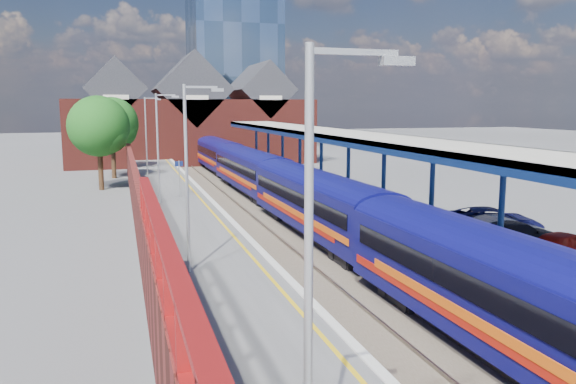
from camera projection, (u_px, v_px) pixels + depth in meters
name	position (u px, v px, depth m)	size (l,w,h in m)	color
ground	(234.00, 195.00, 45.98)	(240.00, 240.00, 0.00)	#5B5B5E
ballast_bed	(264.00, 217.00, 36.51)	(6.00, 76.00, 0.06)	#473D33
rails	(264.00, 216.00, 36.49)	(4.51, 76.00, 0.14)	slate
left_platform	(179.00, 215.00, 34.87)	(5.00, 76.00, 1.00)	#565659
right_platform	(350.00, 206.00, 38.14)	(6.00, 76.00, 1.00)	#565659
coping_left	(216.00, 205.00, 35.46)	(0.30, 76.00, 0.05)	silver
coping_right	(310.00, 200.00, 37.25)	(0.30, 76.00, 0.05)	silver
yellow_line	(207.00, 206.00, 35.29)	(0.14, 76.00, 0.01)	yellow
train	(277.00, 181.00, 38.67)	(3.06, 65.94, 3.45)	#0C0C57
canopy	(333.00, 134.00, 39.11)	(4.50, 52.00, 4.48)	navy
lamp_post_a	(318.00, 276.00, 7.44)	(1.48, 0.18, 7.00)	#A5A8AA
lamp_post_b	(190.00, 167.00, 20.69)	(1.48, 0.18, 7.00)	#A5A8AA
lamp_post_c	(160.00, 141.00, 35.84)	(1.48, 0.18, 7.00)	#A5A8AA
lamp_post_d	(147.00, 131.00, 50.99)	(1.48, 0.18, 7.00)	#A5A8AA
platform_sign	(179.00, 173.00, 38.47)	(0.55, 0.08, 2.50)	#A5A8AA
brick_wall	(138.00, 203.00, 27.72)	(0.35, 50.00, 3.86)	#5E1E18
station_building	(191.00, 120.00, 71.66)	(30.00, 12.12, 13.78)	#5E1E18
glass_tower	(233.00, 27.00, 93.08)	(14.20, 14.20, 40.30)	#465D78
tree_near	(100.00, 128.00, 47.82)	(5.20, 5.20, 8.10)	#382314
tree_far	(113.00, 125.00, 55.68)	(5.20, 5.20, 8.10)	#382314
parked_car_red	(565.00, 245.00, 22.78)	(1.45, 3.59, 1.22)	#A3160D
parked_car_silver	(502.00, 229.00, 25.78)	(1.29, 3.70, 1.22)	silver
parked_car_dark	(516.00, 235.00, 24.65)	(1.71, 4.21, 1.22)	black
parked_car_blue	(492.00, 221.00, 27.32)	(2.21, 4.79, 1.33)	navy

